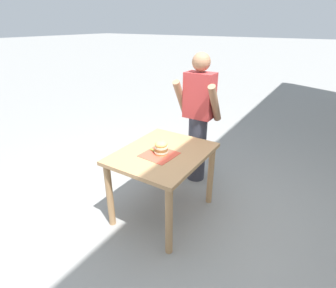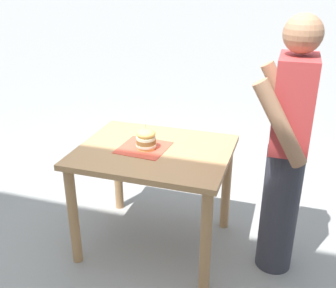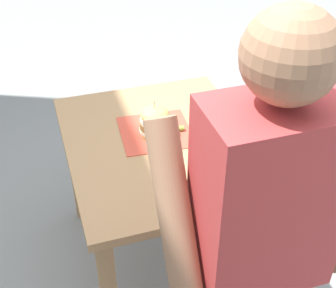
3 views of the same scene
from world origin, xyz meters
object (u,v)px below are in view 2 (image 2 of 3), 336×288
(patio_table, at_px, (154,166))
(pickle_spear, at_px, (151,142))
(diner_across_table, at_px, (287,149))
(sandwich, at_px, (146,139))

(patio_table, height_order, pickle_spear, pickle_spear)
(patio_table, height_order, diner_across_table, diner_across_table)
(sandwich, bearing_deg, patio_table, 105.53)
(sandwich, xyz_separation_m, pickle_spear, (-0.09, -0.00, -0.06))
(patio_table, relative_size, diner_across_table, 0.61)
(sandwich, distance_m, diner_across_table, 0.92)
(patio_table, xyz_separation_m, diner_across_table, (-0.02, 0.86, 0.24))
(pickle_spear, bearing_deg, patio_table, 34.53)
(patio_table, distance_m, pickle_spear, 0.18)
(patio_table, height_order, sandwich, sandwich)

